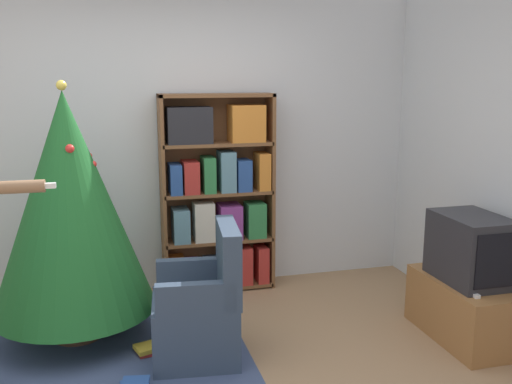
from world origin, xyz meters
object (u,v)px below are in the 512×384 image
at_px(television, 471,248).
at_px(christmas_tree, 69,204).
at_px(bookshelf, 218,197).
at_px(armchair, 201,312).

relative_size(television, christmas_tree, 0.31).
distance_m(bookshelf, television, 2.10).
height_order(television, armchair, armchair).
height_order(christmas_tree, armchair, christmas_tree).
distance_m(television, christmas_tree, 2.85).
height_order(bookshelf, television, bookshelf).
xyz_separation_m(television, christmas_tree, (-2.73, 0.74, 0.32)).
distance_m(television, armchair, 1.95).
height_order(television, christmas_tree, christmas_tree).
bearing_deg(christmas_tree, television, -15.15).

